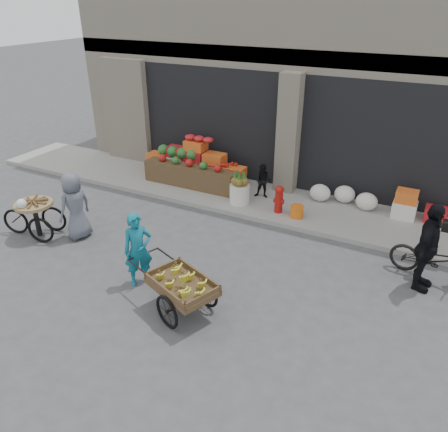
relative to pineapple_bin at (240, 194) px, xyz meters
The scene contains 15 objects.
ground 3.70m from the pineapple_bin, 78.23° to the right, with size 80.00×80.00×0.00m, color #424244.
sidewalk 0.95m from the pineapple_bin, 33.69° to the left, with size 18.00×2.20×0.12m, color gray.
building 5.41m from the pineapple_bin, 80.40° to the left, with size 14.00×6.45×7.00m.
fruit_display 1.92m from the pineapple_bin, 155.76° to the left, with size 3.10×1.12×1.24m.
pineapple_bin is the anchor object (origin of this frame).
fire_hydrant 1.11m from the pineapple_bin, ahead, with size 0.22×0.22×0.71m.
orange_bucket 1.61m from the pineapple_bin, ahead, with size 0.32×0.32×0.30m, color orange.
right_bay_goods 3.54m from the pineapple_bin, 18.10° to the left, with size 3.35×0.60×0.70m.
seated_person 0.75m from the pineapple_bin, 56.31° to the left, with size 0.45×0.35×0.93m, color black.
banana_cart 4.40m from the pineapple_bin, 77.91° to the right, with size 2.18×1.47×0.85m.
vendor_woman 3.96m from the pineapple_bin, 93.57° to the right, with size 0.54×0.35×1.48m, color #116B82.
tricycle_cart 4.95m from the pineapple_bin, 134.69° to the right, with size 1.46×1.04×0.95m.
vendor_grey 4.09m from the pineapple_bin, 129.66° to the right, with size 0.76×0.50×1.56m, color slate.
bicycle 4.92m from the pineapple_bin, 14.33° to the right, with size 0.60×1.72×0.90m, color black.
cyclist 4.87m from the pineapple_bin, 19.50° to the right, with size 1.02×0.43×1.75m, color black.
Camera 1 is at (3.65, -5.80, 5.02)m, focal length 35.00 mm.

